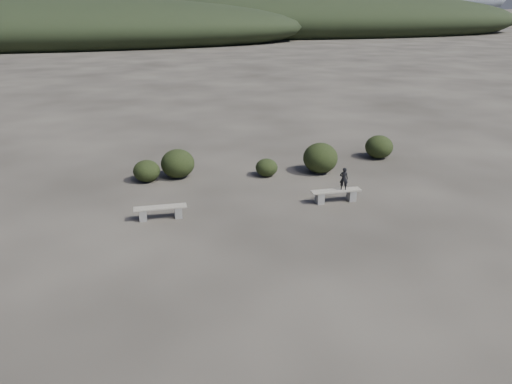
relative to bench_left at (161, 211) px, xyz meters
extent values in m
plane|color=#2A2620|center=(3.63, -4.53, -0.28)|extent=(1200.00, 1200.00, 0.00)
cube|color=slate|center=(-0.61, 0.01, -0.07)|extent=(0.26, 0.36, 0.41)
cube|color=slate|center=(0.61, -0.01, -0.07)|extent=(0.26, 0.36, 0.41)
cube|color=gray|center=(0.00, 0.00, 0.15)|extent=(1.83, 0.40, 0.05)
cube|color=slate|center=(5.92, 0.07, -0.06)|extent=(0.27, 0.38, 0.43)
cube|color=slate|center=(7.20, 0.05, -0.06)|extent=(0.27, 0.38, 0.43)
cube|color=gray|center=(6.56, 0.06, 0.18)|extent=(1.92, 0.43, 0.05)
imported|color=black|center=(6.85, 0.06, 0.64)|extent=(0.37, 0.30, 0.87)
ellipsoid|color=black|center=(-0.32, 4.14, 0.18)|extent=(1.13, 1.13, 0.92)
ellipsoid|color=black|center=(1.01, 4.38, 0.34)|extent=(1.44, 1.44, 1.24)
ellipsoid|color=black|center=(4.78, 3.64, 0.11)|extent=(0.96, 0.96, 0.77)
ellipsoid|color=black|center=(7.22, 3.55, 0.39)|extent=(1.53, 1.53, 1.34)
ellipsoid|color=black|center=(10.79, 4.99, 0.28)|extent=(1.34, 1.34, 1.12)
ellipsoid|color=black|center=(-21.37, 85.47, 2.42)|extent=(110.00, 40.00, 12.00)
ellipsoid|color=black|center=(38.63, 105.47, 2.87)|extent=(120.00, 44.00, 14.00)
ellipsoid|color=#313C32|center=(3.63, 155.47, 5.12)|extent=(190.00, 64.00, 24.00)
camera|label=1|loc=(-0.51, -16.37, 6.80)|focal=35.00mm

